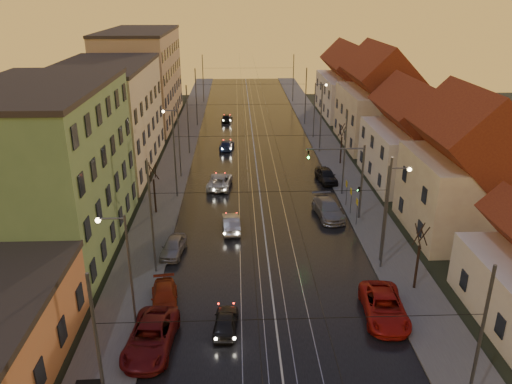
{
  "coord_description": "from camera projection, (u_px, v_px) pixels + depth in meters",
  "views": [
    {
      "loc": [
        -2.32,
        -24.11,
        19.78
      ],
      "look_at": [
        -0.61,
        19.3,
        2.36
      ],
      "focal_mm": 35.0,
      "sensor_mm": 36.0,
      "label": 1
    }
  ],
  "objects": [
    {
      "name": "catenary_pole_l_3",
      "position": [
        188.0,
        120.0,
        63.99
      ],
      "size": [
        0.16,
        0.16,
        9.0
      ],
      "primitive_type": "cylinder",
      "color": "#595B60",
      "rests_on": "ground"
    },
    {
      "name": "house_right_2",
      "position": [
        413.0,
        141.0,
        54.67
      ],
      "size": [
        9.18,
        12.24,
        9.2
      ],
      "color": "silver",
      "rests_on": "ground"
    },
    {
      "name": "catenary_pole_l_4",
      "position": [
        196.0,
        98.0,
        77.9
      ],
      "size": [
        0.16,
        0.16,
        9.0
      ],
      "primitive_type": "cylinder",
      "color": "#595B60",
      "rests_on": "ground"
    },
    {
      "name": "parked_right_1",
      "position": [
        328.0,
        209.0,
        47.07
      ],
      "size": [
        2.78,
        5.67,
        1.59
      ],
      "primitive_type": "imported",
      "rotation": [
        0.0,
        0.0,
        0.11
      ],
      "color": "gray",
      "rests_on": "ground"
    },
    {
      "name": "apartment_left_2",
      "position": [
        107.0,
        119.0,
        58.46
      ],
      "size": [
        10.0,
        20.0,
        12.0
      ],
      "primitive_type": "cube",
      "color": "beige",
      "rests_on": "ground"
    },
    {
      "name": "catenary_pole_r_3",
      "position": [
        321.0,
        119.0,
        64.61
      ],
      "size": [
        0.16,
        0.16,
        9.0
      ],
      "primitive_type": "cylinder",
      "color": "#595B60",
      "rests_on": "ground"
    },
    {
      "name": "catenary_pole_l_0",
      "position": [
        100.0,
        361.0,
        22.25
      ],
      "size": [
        0.16,
        0.16,
        9.0
      ],
      "primitive_type": "cylinder",
      "color": "#595B60",
      "rests_on": "ground"
    },
    {
      "name": "traffic_light_mast",
      "position": [
        351.0,
        173.0,
        45.08
      ],
      "size": [
        5.3,
        0.32,
        7.2
      ],
      "color": "#595B60",
      "rests_on": "ground"
    },
    {
      "name": "street_lamp_2",
      "position": [
        176.0,
        136.0,
        55.48
      ],
      "size": [
        1.75,
        0.32,
        8.0
      ],
      "color": "#595B60",
      "rests_on": "ground"
    },
    {
      "name": "catenary_pole_r_2",
      "position": [
        345.0,
        154.0,
        50.7
      ],
      "size": [
        0.16,
        0.16,
        9.0
      ],
      "primitive_type": "cylinder",
      "color": "#595B60",
      "rests_on": "ground"
    },
    {
      "name": "street_lamp_1",
      "position": [
        389.0,
        205.0,
        37.59
      ],
      "size": [
        1.75,
        0.32,
        8.0
      ],
      "color": "#595B60",
      "rests_on": "ground"
    },
    {
      "name": "tram_rail_1",
      "position": [
        249.0,
        151.0,
        66.85
      ],
      "size": [
        0.06,
        120.0,
        0.03
      ],
      "primitive_type": "cube",
      "color": "gray",
      "rests_on": "road"
    },
    {
      "name": "bare_tree_1",
      "position": [
        418.0,
        259.0,
        34.82
      ],
      "size": [
        1.09,
        1.09,
        5.11
      ],
      "color": "black",
      "rests_on": "ground"
    },
    {
      "name": "catenary_pole_l_1",
      "position": [
        152.0,
        219.0,
        36.16
      ],
      "size": [
        0.16,
        0.16,
        9.0
      ],
      "primitive_type": "cylinder",
      "color": "#595B60",
      "rests_on": "ground"
    },
    {
      "name": "catenary_pole_r_0",
      "position": [
        478.0,
        351.0,
        22.88
      ],
      "size": [
        0.16,
        0.16,
        9.0
      ],
      "primitive_type": "cylinder",
      "color": "#595B60",
      "rests_on": "ground"
    },
    {
      "name": "sidewalk_left",
      "position": [
        180.0,
        151.0,
        66.51
      ],
      "size": [
        4.0,
        120.0,
        0.15
      ],
      "primitive_type": "cube",
      "color": "#4C4C4C",
      "rests_on": "ground"
    },
    {
      "name": "house_right_1",
      "position": [
        465.0,
        174.0,
        42.31
      ],
      "size": [
        8.67,
        10.2,
        10.8
      ],
      "color": "beige",
      "rests_on": "ground"
    },
    {
      "name": "ground",
      "position": [
        279.0,
        348.0,
        29.8
      ],
      "size": [
        160.0,
        160.0,
        0.0
      ],
      "primitive_type": "plane",
      "color": "black",
      "rests_on": "ground"
    },
    {
      "name": "catenary_pole_l_5",
      "position": [
        203.0,
        79.0,
        94.59
      ],
      "size": [
        0.16,
        0.16,
        9.0
      ],
      "primitive_type": "cylinder",
      "color": "#595B60",
      "rests_on": "ground"
    },
    {
      "name": "driving_car_2",
      "position": [
        220.0,
        181.0,
        54.22
      ],
      "size": [
        2.89,
        5.36,
        1.43
      ],
      "primitive_type": "imported",
      "rotation": [
        0.0,
        0.0,
        3.04
      ],
      "color": "#B9B9B9",
      "rests_on": "ground"
    },
    {
      "name": "sidewalk_right",
      "position": [
        328.0,
        150.0,
        67.24
      ],
      "size": [
        4.0,
        120.0,
        0.15
      ],
      "primitive_type": "cube",
      "color": "#4C4C4C",
      "rests_on": "ground"
    },
    {
      "name": "tram_rail_0",
      "position": [
        238.0,
        151.0,
        66.8
      ],
      "size": [
        0.06,
        120.0,
        0.03
      ],
      "primitive_type": "cube",
      "color": "gray",
      "rests_on": "road"
    },
    {
      "name": "house_right_4",
      "position": [
        349.0,
        85.0,
        85.12
      ],
      "size": [
        9.18,
        16.32,
        10.0
      ],
      "color": "silver",
      "rests_on": "ground"
    },
    {
      "name": "driving_car_4",
      "position": [
        227.0,
        118.0,
        81.78
      ],
      "size": [
        1.96,
        3.93,
        1.29
      ],
      "primitive_type": "imported",
      "rotation": [
        0.0,
        0.0,
        3.02
      ],
      "color": "black",
      "rests_on": "ground"
    },
    {
      "name": "catenary_pole_r_1",
      "position": [
        386.0,
        215.0,
        36.79
      ],
      "size": [
        0.16,
        0.16,
        9.0
      ],
      "primitive_type": "cylinder",
      "color": "#595B60",
      "rests_on": "ground"
    },
    {
      "name": "catenary_pole_l_2",
      "position": [
        175.0,
        156.0,
        50.07
      ],
      "size": [
        0.16,
        0.16,
        9.0
      ],
      "primitive_type": "cylinder",
      "color": "#595B60",
      "rests_on": "ground"
    },
    {
      "name": "tram_rail_3",
      "position": [
        271.0,
        150.0,
        66.96
      ],
      "size": [
        0.06,
        120.0,
        0.03
      ],
      "primitive_type": "cube",
      "color": "gray",
      "rests_on": "road"
    },
    {
      "name": "house_right_3",
      "position": [
        378.0,
        102.0,
        68.15
      ],
      "size": [
        9.18,
        14.28,
        11.5
      ],
      "color": "beige",
      "rests_on": "ground"
    },
    {
      "name": "driving_car_0",
      "position": [
        226.0,
        321.0,
        31.23
      ],
      "size": [
        1.72,
        3.71,
        1.23
      ],
      "primitive_type": "imported",
      "rotation": [
        0.0,
        0.0,
        3.07
      ],
      "color": "black",
      "rests_on": "ground"
    },
    {
      "name": "parked_right_2",
      "position": [
        326.0,
        175.0,
        55.76
      ],
      "size": [
        2.3,
        4.62,
        1.51
      ],
      "primitive_type": "imported",
      "rotation": [
        0.0,
        0.0,
        0.12
      ],
      "color": "black",
      "rests_on": "ground"
    },
    {
      "name": "parked_left_3",
      "position": [
        173.0,
        247.0,
        40.3
      ],
      "size": [
        2.11,
        4.14,
        1.35
      ],
      "primitive_type": "imported",
      "rotation": [
        0.0,
        0.0,
        -0.13
      ],
      "color": "gray",
      "rests_on": "ground"
    },
    {
      "name": "driving_car_1",
      "position": [
        231.0,
        223.0,
        44.35
      ],
      "size": [
        1.76,
        4.31,
        1.39
      ],
      "primitive_type": "imported",
      "rotation": [
        0.0,
        0.0,
        3.21
      ],
      "color": "gray",
      "rests_on": "ground"
    },
    {
      "name": "apartment_left_1",
      "position": [
        47.0,
        172.0,
        39.73
      ],
      "size": [
        10.0,
        18.0,
        13.0
      ],
      "primitive_type": "cube",
      "color": "#5C8353",
      "rests_on": "ground"
    },
    {
      "name": "street_lamp_3",
      "position": [
        317.0,
        105.0,
        70.98
      ],
      "size": [
        1.75,
        0.32,
        8.0
      ],
      "color": "#595B60",
      "rests_on": "ground"
    },
    {
      "name": "parked_left_2",
      "position": [
        164.0,
        297.0,
        33.68
      ],
      "size": [
        2.3,
        4.48,
        1.24
      ],
      "primitive_type": "imported",
      "rotation": [
        0.0,
        0.0,
        0.13
      ],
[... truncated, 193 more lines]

